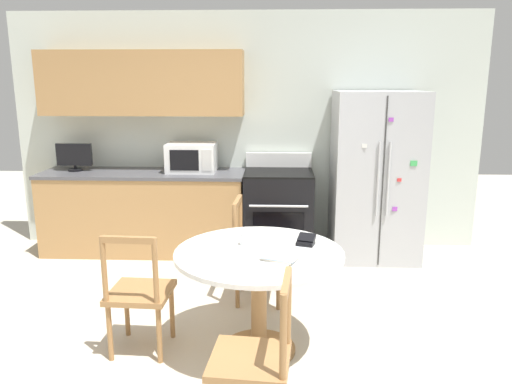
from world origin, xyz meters
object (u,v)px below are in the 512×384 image
refrigerator (376,176)px  dining_chair_near (255,360)px  countertop_tv (74,156)px  dining_chair_left (139,293)px  microwave (192,157)px  wallet (306,241)px  oven_range (278,212)px  dining_chair_far (256,252)px  candle_glass (246,240)px

refrigerator → dining_chair_near: size_ratio=1.96×
countertop_tv → dining_chair_left: (1.26, -2.11, -0.63)m
countertop_tv → dining_chair_near: (2.10, -2.91, -0.63)m
microwave → wallet: microwave is taller
microwave → dining_chair_left: size_ratio=0.58×
wallet → countertop_tv: bearing=141.5°
oven_range → dining_chair_near: (-0.13, -2.85, -0.03)m
dining_chair_far → wallet: bearing=32.8°
dining_chair_near → dining_chair_left: bearing=51.7°
microwave → dining_chair_left: bearing=-90.8°
oven_range → wallet: (0.19, -1.86, 0.30)m
countertop_tv → dining_chair_far: countertop_tv is taller
dining_chair_left → candle_glass: size_ratio=10.83×
oven_range → wallet: oven_range is taller
countertop_tv → candle_glass: bearing=-44.4°
refrigerator → oven_range: 1.10m
microwave → countertop_tv: 1.29m
countertop_tv → dining_chair_far: (2.04, -1.25, -0.63)m
dining_chair_near → candle_glass: (-0.11, 0.96, 0.35)m
refrigerator → dining_chair_near: refrigerator is taller
candle_glass → wallet: candle_glass is taller
candle_glass → wallet: (0.43, 0.03, -0.01)m
candle_glass → dining_chair_far: bearing=86.3°
dining_chair_left → dining_chair_far: same height
countertop_tv → dining_chair_near: 3.65m
microwave → dining_chair_far: 1.60m
dining_chair_far → countertop_tv: bearing=-118.1°
microwave → candle_glass: microwave is taller
dining_chair_near → candle_glass: bearing=11.6°
microwave → dining_chair_left: microwave is taller
microwave → dining_chair_far: bearing=-59.3°
countertop_tv → dining_chair_left: 2.54m
countertop_tv → wallet: countertop_tv is taller
dining_chair_left → dining_chair_far: bearing=50.6°
dining_chair_left → candle_glass: (0.74, 0.16, 0.35)m
refrigerator → wallet: size_ratio=11.27×
dining_chair_far → wallet: (0.38, -0.68, 0.34)m
dining_chair_near → countertop_tv: bearing=41.0°
dining_chair_left → refrigerator: bearing=47.9°
oven_range → dining_chair_far: (-0.19, -1.19, -0.03)m
countertop_tv → dining_chair_far: bearing=-31.5°
candle_glass → microwave: bearing=109.7°
microwave → countertop_tv: microwave is taller
wallet → microwave: bearing=120.2°
dining_chair_left → microwave: bearing=91.8°
oven_range → dining_chair_near: oven_range is taller
wallet → oven_range: bearing=95.8°
refrigerator → candle_glass: (-1.26, -1.85, -0.10)m
oven_range → dining_chair_far: 1.20m
oven_range → dining_chair_near: size_ratio=1.20×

